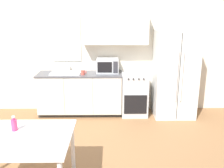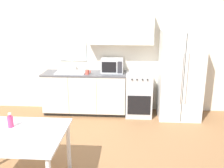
{
  "view_description": "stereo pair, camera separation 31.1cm",
  "coord_description": "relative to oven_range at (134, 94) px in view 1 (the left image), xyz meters",
  "views": [
    {
      "loc": [
        0.3,
        -3.51,
        2.19
      ],
      "look_at": [
        0.34,
        0.52,
        1.05
      ],
      "focal_mm": 40.0,
      "sensor_mm": 36.0,
      "label": 1
    },
    {
      "loc": [
        0.61,
        -3.5,
        2.19
      ],
      "look_at": [
        0.34,
        0.52,
        1.05
      ],
      "focal_mm": 40.0,
      "sensor_mm": 36.0,
      "label": 2
    }
  ],
  "objects": [
    {
      "name": "drink_bottle",
      "position": [
        -1.75,
        -2.4,
        0.38
      ],
      "size": [
        0.08,
        0.08,
        0.19
      ],
      "color": "#DB386B",
      "rests_on": "dining_table"
    },
    {
      "name": "oven_range",
      "position": [
        0.0,
        0.0,
        0.0
      ],
      "size": [
        0.56,
        0.64,
        0.94
      ],
      "color": "#B7BABC",
      "rests_on": "ground_plane"
    },
    {
      "name": "microwave",
      "position": [
        -0.59,
        0.1,
        0.62
      ],
      "size": [
        0.48,
        0.38,
        0.31
      ],
      "color": "#B7BABC",
      "rests_on": "kitchen_counter"
    },
    {
      "name": "coffee_mug",
      "position": [
        -1.11,
        -0.11,
        0.52
      ],
      "size": [
        0.12,
        0.09,
        0.1
      ],
      "color": "#BF4C3F",
      "rests_on": "kitchen_counter"
    },
    {
      "name": "ground_plane",
      "position": [
        -0.85,
        -1.77,
        -0.47
      ],
      "size": [
        12.0,
        12.0,
        0.0
      ],
      "primitive_type": "plane",
      "color": "olive"
    },
    {
      "name": "kitchen_counter",
      "position": [
        -1.2,
        0.01,
        0.0
      ],
      "size": [
        1.84,
        0.62,
        0.94
      ],
      "color": "#333333",
      "rests_on": "ground_plane"
    },
    {
      "name": "wall_back",
      "position": [
        -0.8,
        0.32,
        0.95
      ],
      "size": [
        12.0,
        0.38,
        2.7
      ],
      "color": "beige",
      "rests_on": "ground_plane"
    },
    {
      "name": "kitchen_sink",
      "position": [
        -1.5,
        0.02,
        0.48
      ],
      "size": [
        0.65,
        0.45,
        0.22
      ],
      "color": "#B7BABC",
      "rests_on": "kitchen_counter"
    },
    {
      "name": "dining_table",
      "position": [
        -1.63,
        -2.57,
        0.21
      ],
      "size": [
        1.23,
        0.99,
        0.77
      ],
      "color": "white",
      "rests_on": "ground_plane"
    },
    {
      "name": "refrigerator",
      "position": [
        0.86,
        -0.05,
        0.46
      ],
      "size": [
        0.86,
        0.77,
        1.86
      ],
      "color": "silver",
      "rests_on": "ground_plane"
    }
  ]
}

